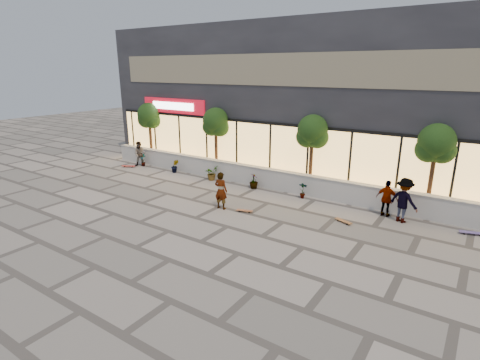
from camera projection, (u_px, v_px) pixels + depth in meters
The scene contains 20 objects.
ground at pixel (168, 231), 14.51m from camera, with size 80.00×80.00×0.00m, color #A3978D.
planter_wall at pixel (261, 177), 19.93m from camera, with size 22.00×0.42×1.04m.
retail_building at pixel (307, 99), 23.23m from camera, with size 24.00×9.17×8.50m.
shrub_a at pixel (143, 160), 24.06m from camera, with size 0.43×0.29×0.81m, color #173510.
shrub_b at pixel (175, 166), 22.57m from camera, with size 0.45×0.36×0.81m, color #173510.
shrub_c at pixel (212, 173), 21.08m from camera, with size 0.73×0.63×0.81m, color #173510.
shrub_d at pixel (254, 181), 19.58m from camera, with size 0.45×0.45×0.81m, color #173510.
shrub_e at pixel (303, 190), 18.09m from camera, with size 0.43×0.29×0.81m, color #173510.
tree_west at pixel (149, 117), 24.58m from camera, with size 1.60×1.50×3.92m.
tree_midwest at pixel (216, 124), 21.65m from camera, with size 1.60×1.50×3.92m.
tree_mideast at pixel (312, 133), 18.45m from camera, with size 1.60×1.50×3.92m.
tree_east at pixel (436, 146), 15.52m from camera, with size 1.60×1.50×3.92m.
skater_center at pixel (221, 191), 16.63m from camera, with size 0.62×0.41×1.70m, color white.
skater_left at pixel (140, 154), 23.86m from camera, with size 0.79×0.61×1.62m, color tan.
skater_right_near at pixel (387, 199), 15.78m from camera, with size 0.93×0.39×1.58m, color silver.
skater_right_far at pixel (404, 200), 15.17m from camera, with size 1.21×0.69×1.87m, color maroon.
skateboard_center at pixel (245, 210), 16.44m from camera, with size 0.75×0.39×0.09m.
skateboard_left at pixel (128, 166), 23.84m from camera, with size 0.86×0.59×0.10m.
skateboard_right_near at pixel (343, 221), 15.31m from camera, with size 0.80×0.46×0.09m.
skateboard_right_far at pixel (472, 233), 14.20m from camera, with size 0.87×0.46×0.10m.
Camera 1 is at (9.73, -9.53, 6.08)m, focal length 28.00 mm.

